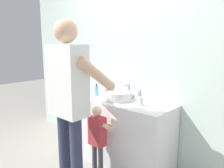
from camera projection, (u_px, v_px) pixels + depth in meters
name	position (u px, v px, depth m)	size (l,w,h in m)	color
back_wall	(135.00, 59.00, 2.88)	(4.40, 0.08, 2.70)	silver
vanity_cabinet	(120.00, 132.00, 2.81)	(1.37, 0.54, 0.85)	white
sink_basin	(119.00, 96.00, 2.71)	(0.32, 0.32, 0.11)	silver
faucet	(128.00, 91.00, 2.85)	(0.18, 0.14, 0.18)	#B7BABF
toothbrush_cup	(141.00, 101.00, 2.49)	(0.07, 0.07, 0.21)	silver
soap_bottle	(97.00, 91.00, 2.97)	(0.06, 0.06, 0.17)	#66B2D1
child_toddler	(98.00, 135.00, 2.50)	(0.27, 0.27, 0.86)	#47474C
adult_parent	(69.00, 91.00, 2.20)	(0.55, 0.58, 1.79)	#2D334C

